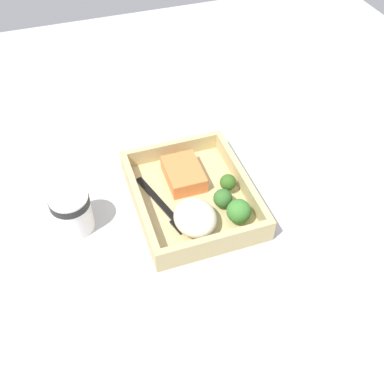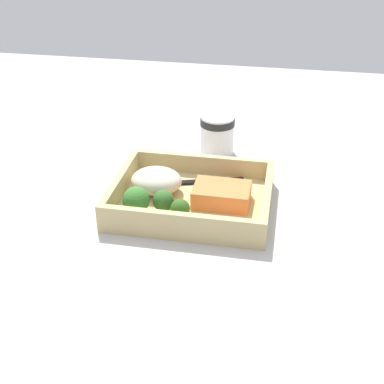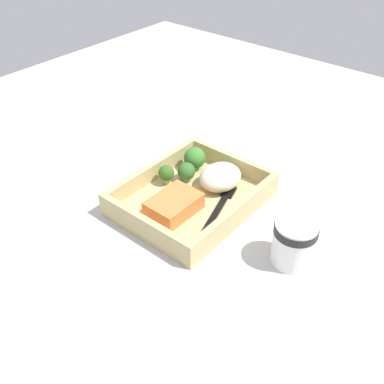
{
  "view_description": "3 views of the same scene",
  "coord_description": "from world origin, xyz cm",
  "views": [
    {
      "loc": [
        53.18,
        -18.05,
        61.95
      ],
      "look_at": [
        0.0,
        0.0,
        2.7
      ],
      "focal_mm": 42.0,
      "sensor_mm": 36.0,
      "label": 1
    },
    {
      "loc": [
        -14.1,
        74.81,
        46.89
      ],
      "look_at": [
        0.0,
        0.0,
        2.7
      ],
      "focal_mm": 50.0,
      "sensor_mm": 36.0,
      "label": 2
    },
    {
      "loc": [
        -49.84,
        -41.41,
        51.86
      ],
      "look_at": [
        0.0,
        0.0,
        2.7
      ],
      "focal_mm": 42.0,
      "sensor_mm": 36.0,
      "label": 3
    }
  ],
  "objects": [
    {
      "name": "ground_plane",
      "position": [
        0.0,
        0.0,
        -1.0
      ],
      "size": [
        160.0,
        160.0,
        2.0
      ],
      "primitive_type": "cube",
      "color": "#B5B5B3"
    },
    {
      "name": "salmon_fillet",
      "position": [
        -4.94,
        0.45,
        2.71
      ],
      "size": [
        9.23,
        6.66,
        3.02
      ],
      "primitive_type": "cube",
      "rotation": [
        0.0,
        0.0,
        -0.01
      ],
      "color": "orange",
      "rests_on": "takeout_tray"
    },
    {
      "name": "broccoli_floret_3",
      "position": [
        0.57,
        6.78,
        3.44
      ],
      "size": [
        3.04,
        3.04,
        3.87
      ],
      "color": "#7EAF62",
      "rests_on": "takeout_tray"
    },
    {
      "name": "broccoli_floret_1",
      "position": [
        7.84,
        5.85,
        3.67
      ],
      "size": [
        4.33,
        4.33,
        4.71
      ],
      "color": "#7FAF5F",
      "rests_on": "takeout_tray"
    },
    {
      "name": "takeout_tray",
      "position": [
        0.0,
        0.0,
        0.6
      ],
      "size": [
        25.82,
        20.85,
        1.2
      ],
      "primitive_type": "cube",
      "color": "tan",
      "rests_on": "ground_plane"
    },
    {
      "name": "fork",
      "position": [
        0.83,
        -5.59,
        1.42
      ],
      "size": [
        15.6,
        6.14,
        0.44
      ],
      "color": "black",
      "rests_on": "takeout_tray"
    },
    {
      "name": "mashed_potatoes",
      "position": [
        6.41,
        -1.59,
        3.3
      ],
      "size": [
        8.65,
        7.35,
        4.2
      ],
      "primitive_type": "ellipsoid",
      "color": "beige",
      "rests_on": "takeout_tray"
    },
    {
      "name": "broccoli_floret_2",
      "position": [
        3.76,
        4.53,
        3.22
      ],
      "size": [
        3.43,
        3.43,
        3.8
      ],
      "color": "#7FA35D",
      "rests_on": "takeout_tray"
    },
    {
      "name": "tray_rim",
      "position": [
        0.0,
        0.0,
        2.91
      ],
      "size": [
        25.82,
        20.85,
        3.42
      ],
      "color": "tan",
      "rests_on": "takeout_tray"
    },
    {
      "name": "paper_cup",
      "position": [
        -1.06,
        -21.31,
        4.25
      ],
      "size": [
        6.78,
        6.78,
        7.63
      ],
      "color": "white",
      "rests_on": "ground_plane"
    }
  ]
}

